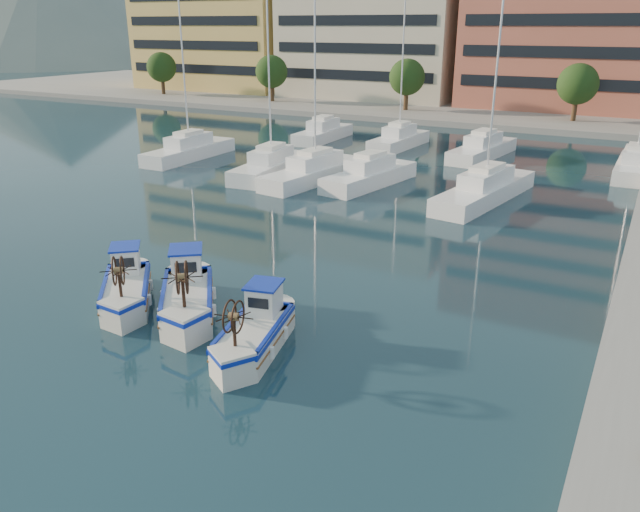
{
  "coord_description": "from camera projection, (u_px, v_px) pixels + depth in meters",
  "views": [
    {
      "loc": [
        12.01,
        -14.71,
        9.76
      ],
      "look_at": [
        1.42,
        4.76,
        1.5
      ],
      "focal_mm": 35.0,
      "sensor_mm": 36.0,
      "label": 1
    }
  ],
  "objects": [
    {
      "name": "ground",
      "position": [
        215.0,
        334.0,
        20.9
      ],
      "size": [
        300.0,
        300.0,
        0.0
      ],
      "primitive_type": "plane",
      "color": "#1C3C48",
      "rests_on": "ground"
    },
    {
      "name": "yacht_marina",
      "position": [
        414.0,
        162.0,
        44.47
      ],
      "size": [
        41.34,
        22.79,
        11.5
      ],
      "color": "white",
      "rests_on": "ground"
    },
    {
      "name": "fishing_boat_a",
      "position": [
        126.0,
        286.0,
        23.01
      ],
      "size": [
        3.67,
        3.9,
        2.46
      ],
      "rotation": [
        0.0,
        0.0,
        0.71
      ],
      "color": "silver",
      "rests_on": "ground"
    },
    {
      "name": "fishing_boat_c",
      "position": [
        255.0,
        330.0,
        19.74
      ],
      "size": [
        2.41,
        3.99,
        2.41
      ],
      "rotation": [
        0.0,
        0.0,
        0.24
      ],
      "color": "silver",
      "rests_on": "ground"
    },
    {
      "name": "hill_west",
      "position": [
        56.0,
        61.0,
        174.13
      ],
      "size": [
        180.0,
        180.0,
        60.0
      ],
      "primitive_type": "cone",
      "color": "slate",
      "rests_on": "ground"
    },
    {
      "name": "fishing_boat_b",
      "position": [
        187.0,
        294.0,
        22.18
      ],
      "size": [
        3.91,
        4.31,
        2.69
      ],
      "rotation": [
        0.0,
        0.0,
        0.66
      ],
      "color": "silver",
      "rests_on": "ground"
    }
  ]
}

